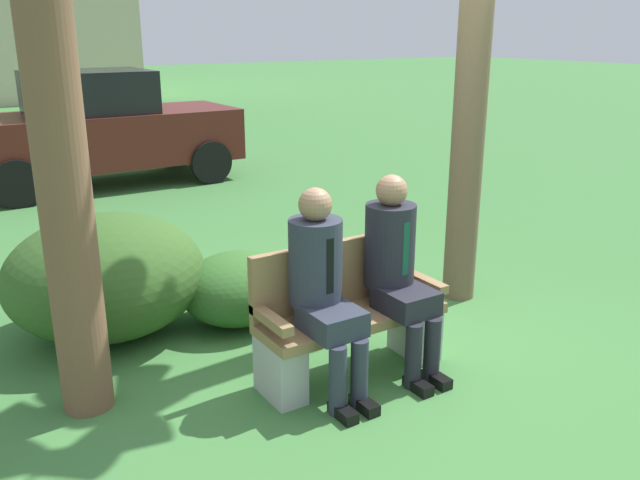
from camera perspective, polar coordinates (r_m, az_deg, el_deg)
name	(u,v)px	position (r m, az deg, el deg)	size (l,w,h in m)	color
ground_plane	(388,353)	(4.94, 5.81, -9.55)	(80.00, 80.00, 0.00)	#3F7A3B
park_bench	(348,318)	(4.52, 2.40, -6.69)	(1.30, 0.44, 0.90)	#99754C
seated_man_left	(323,283)	(4.15, 0.23, -3.68)	(0.34, 0.72, 1.33)	#2D3342
seated_man_right	(397,265)	(4.48, 6.60, -2.10)	(0.34, 0.72, 1.34)	#23232D
shrub_near_bench	(106,276)	(5.29, -17.82, -2.95)	(1.50, 1.37, 0.94)	#345A24
shrub_mid_lawn	(238,288)	(5.34, -7.01, -4.10)	(0.92, 0.84, 0.57)	#336429
parked_car_far	(100,129)	(10.50, -18.27, 9.00)	(3.90, 1.70, 1.68)	#591E19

